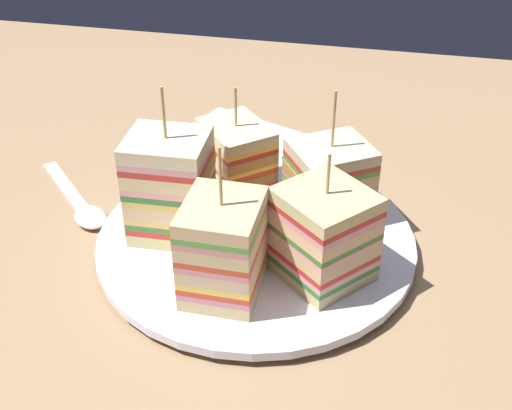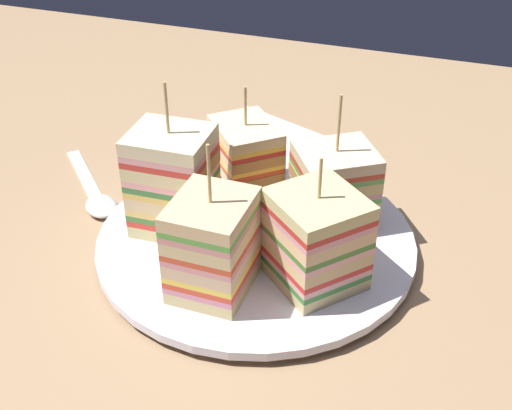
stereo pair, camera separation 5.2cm
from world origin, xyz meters
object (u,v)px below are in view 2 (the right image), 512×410
(plate, at_px, (256,241))
(sandwich_wedge_1, at_px, (246,159))
(sandwich_wedge_2, at_px, (173,181))
(chip_pile, at_px, (260,238))
(sandwich_wedge_3, at_px, (213,245))
(sandwich_wedge_4, at_px, (316,239))
(sandwich_wedge_0, at_px, (334,186))
(napkin, at_px, (253,141))
(spoon, at_px, (97,198))

(plate, height_order, sandwich_wedge_1, sandwich_wedge_1)
(sandwich_wedge_2, xyz_separation_m, chip_pile, (0.07, -0.00, -0.03))
(plate, distance_m, sandwich_wedge_3, 0.08)
(sandwich_wedge_3, bearing_deg, chip_pile, -16.16)
(sandwich_wedge_4, bearing_deg, sandwich_wedge_2, 29.11)
(sandwich_wedge_0, xyz_separation_m, sandwich_wedge_1, (-0.08, 0.02, 0.00))
(chip_pile, bearing_deg, napkin, 111.10)
(sandwich_wedge_3, relative_size, sandwich_wedge_4, 1.14)
(plate, distance_m, chip_pile, 0.02)
(plate, relative_size, sandwich_wedge_1, 2.55)
(sandwich_wedge_3, relative_size, spoon, 1.07)
(chip_pile, distance_m, napkin, 0.19)
(sandwich_wedge_0, height_order, napkin, sandwich_wedge_0)
(sandwich_wedge_1, distance_m, sandwich_wedge_2, 0.08)
(spoon, relative_size, napkin, 0.92)
(sandwich_wedge_2, bearing_deg, sandwich_wedge_3, -47.84)
(sandwich_wedge_1, xyz_separation_m, sandwich_wedge_2, (-0.04, -0.07, 0.01))
(sandwich_wedge_3, bearing_deg, spoon, 60.84)
(spoon, height_order, napkin, spoon)
(spoon, bearing_deg, sandwich_wedge_0, 52.18)
(plate, height_order, sandwich_wedge_4, sandwich_wedge_4)
(plate, xyz_separation_m, chip_pile, (0.01, -0.01, 0.01))
(plate, height_order, napkin, plate)
(sandwich_wedge_2, relative_size, sandwich_wedge_3, 1.08)
(plate, bearing_deg, napkin, 110.28)
(sandwich_wedge_0, relative_size, spoon, 1.03)
(sandwich_wedge_3, bearing_deg, sandwich_wedge_0, -28.44)
(chip_pile, height_order, napkin, chip_pile)
(sandwich_wedge_1, relative_size, sandwich_wedge_3, 0.85)
(sandwich_wedge_0, height_order, sandwich_wedge_2, sandwich_wedge_2)
(spoon, bearing_deg, sandwich_wedge_4, 31.58)
(sandwich_wedge_4, xyz_separation_m, napkin, (-0.12, 0.20, -0.05))
(sandwich_wedge_2, bearing_deg, plate, 4.33)
(sandwich_wedge_2, relative_size, sandwich_wedge_4, 1.24)
(napkin, bearing_deg, sandwich_wedge_0, -47.95)
(plate, xyz_separation_m, sandwich_wedge_0, (0.05, 0.04, 0.04))
(sandwich_wedge_0, bearing_deg, sandwich_wedge_4, 61.03)
(sandwich_wedge_2, relative_size, spoon, 1.15)
(spoon, bearing_deg, sandwich_wedge_1, 63.54)
(sandwich_wedge_1, height_order, sandwich_wedge_2, sandwich_wedge_2)
(sandwich_wedge_3, height_order, chip_pile, sandwich_wedge_3)
(plate, xyz_separation_m, sandwich_wedge_1, (-0.03, 0.06, 0.04))
(chip_pile, xyz_separation_m, napkin, (-0.07, 0.18, -0.02))
(sandwich_wedge_1, relative_size, spoon, 0.91)
(napkin, bearing_deg, sandwich_wedge_2, -91.30)
(sandwich_wedge_1, bearing_deg, sandwich_wedge_4, 1.28)
(plate, relative_size, sandwich_wedge_0, 2.26)
(sandwich_wedge_1, distance_m, sandwich_wedge_3, 0.13)
(plate, distance_m, napkin, 0.18)
(plate, relative_size, spoon, 2.32)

